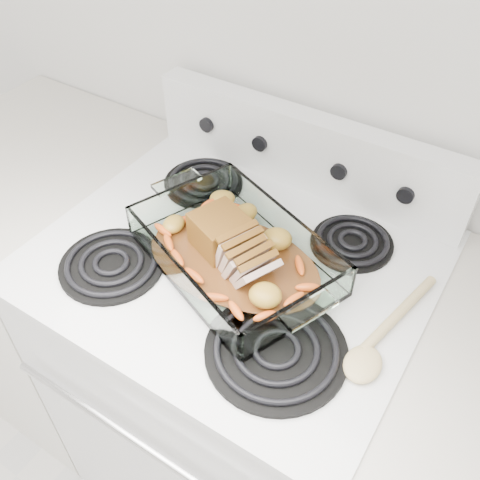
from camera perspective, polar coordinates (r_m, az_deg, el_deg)
The scene contains 6 objects.
electric_range at distance 1.46m, azimuth -0.42°, elevation -14.24°, with size 0.78×0.70×1.12m.
counter_left at distance 1.78m, azimuth -18.76°, elevation -3.91°, with size 0.58×0.68×0.93m.
baking_dish at distance 1.06m, azimuth -0.59°, elevation -1.72°, with size 0.40×0.26×0.08m.
pork_roast at distance 1.04m, azimuth -1.49°, elevation -0.33°, with size 0.20×0.10×0.08m.
roast_vegetables at distance 1.07m, azimuth 0.20°, elevation -0.39°, with size 0.32×0.18×0.04m.
wooden_spoon at distance 0.98m, azimuth 14.62°, elevation -10.38°, with size 0.08×0.29×0.02m.
Camera 1 is at (0.43, 1.01, 1.72)m, focal length 40.00 mm.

